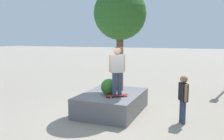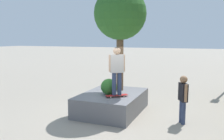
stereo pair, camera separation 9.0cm
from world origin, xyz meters
name	(u,v)px [view 2 (the right image)]	position (x,y,z in m)	size (l,w,h in m)	color
ground_plane	(111,115)	(0.00, 0.00, 0.00)	(120.00, 120.00, 0.00)	#9E9384
planter_ledge	(112,103)	(-0.36, -0.11, 0.37)	(2.91, 2.13, 0.74)	slate
plaza_tree	(120,15)	(-1.01, -0.02, 3.76)	(2.06, 2.06, 4.08)	brown
boxwood_shrub	(109,87)	(-0.09, -0.12, 1.05)	(0.60, 0.60, 0.60)	#2D6628
skateboard	(117,95)	(0.13, 0.28, 0.80)	(0.67, 0.75, 0.07)	#A51E1E
skateboarder	(117,68)	(0.13, 0.28, 1.81)	(0.41, 0.51, 1.72)	navy
bystander_watching	(183,96)	(-0.08, 2.55, 0.94)	(0.50, 0.36, 1.62)	navy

